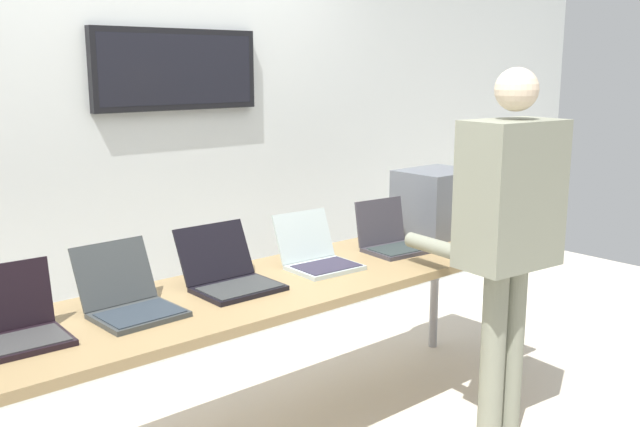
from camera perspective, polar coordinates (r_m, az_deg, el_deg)
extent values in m
cube|color=silver|center=(3.98, -13.16, 5.90)|extent=(8.00, 0.06, 2.56)
cube|color=black|center=(3.97, -11.36, 11.21)|extent=(0.97, 0.05, 0.43)
cube|color=black|center=(3.96, -11.25, 11.21)|extent=(0.91, 0.02, 0.37)
cube|color=#92774D|center=(3.15, -2.96, -5.64)|extent=(2.86, 0.70, 0.04)
cylinder|color=#949297|center=(4.04, 14.60, -7.61)|extent=(0.05, 0.05, 0.70)
cylinder|color=#949297|center=(4.32, 9.13, -6.08)|extent=(0.05, 0.05, 0.70)
cube|color=#595D65|center=(3.99, 9.30, 0.90)|extent=(0.40, 0.34, 0.36)
cube|color=black|center=(3.89, 11.27, 0.53)|extent=(0.04, 0.01, 0.03)
cube|color=black|center=(2.62, -23.49, -9.63)|extent=(0.38, 0.25, 0.02)
cube|color=#353535|center=(2.60, -23.44, -9.47)|extent=(0.35, 0.20, 0.00)
cube|color=#343839|center=(2.76, -14.28, -7.87)|extent=(0.32, 0.27, 0.02)
cube|color=#273038|center=(2.75, -14.17, -7.71)|extent=(0.29, 0.21, 0.00)
cube|color=#343839|center=(2.87, -16.13, -4.59)|extent=(0.31, 0.12, 0.23)
cube|color=#255834|center=(2.88, -16.16, -4.60)|extent=(0.28, 0.10, 0.20)
cube|color=black|center=(3.00, -6.52, -6.01)|extent=(0.34, 0.26, 0.02)
cube|color=#303333|center=(2.98, -6.39, -5.85)|extent=(0.31, 0.21, 0.00)
cube|color=black|center=(3.11, -8.43, -3.06)|extent=(0.34, 0.12, 0.23)
cube|color=white|center=(3.11, -8.46, -3.07)|extent=(0.31, 0.10, 0.20)
cube|color=#A8B6B4|center=(3.28, 0.39, -4.35)|extent=(0.32, 0.26, 0.02)
cube|color=#2B2739|center=(3.27, 0.53, -4.19)|extent=(0.28, 0.20, 0.00)
cube|color=#A8B6B4|center=(3.38, -1.31, -1.79)|extent=(0.31, 0.11, 0.22)
cube|color=#231832|center=(3.38, -1.34, -1.80)|extent=(0.28, 0.09, 0.20)
cube|color=#37343C|center=(3.61, 6.22, -2.93)|extent=(0.32, 0.26, 0.02)
cube|color=#293231|center=(3.59, 6.35, -2.79)|extent=(0.29, 0.21, 0.00)
cube|color=#37343C|center=(3.68, 4.83, -0.63)|extent=(0.30, 0.08, 0.23)
cube|color=silver|center=(3.68, 4.79, -0.63)|extent=(0.27, 0.06, 0.20)
cylinder|color=gray|center=(3.33, 13.64, -10.89)|extent=(0.12, 0.12, 0.80)
cylinder|color=gray|center=(3.42, 15.03, -10.36)|extent=(0.12, 0.12, 0.80)
cube|color=gray|center=(3.17, 15.00, 1.51)|extent=(0.46, 0.30, 0.64)
sphere|color=beige|center=(3.13, 15.44, 9.53)|extent=(0.18, 0.18, 0.18)
cylinder|color=gray|center=(3.30, 9.06, -2.60)|extent=(0.10, 0.33, 0.07)
cylinder|color=gray|center=(3.54, 12.93, -1.81)|extent=(0.10, 0.33, 0.07)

